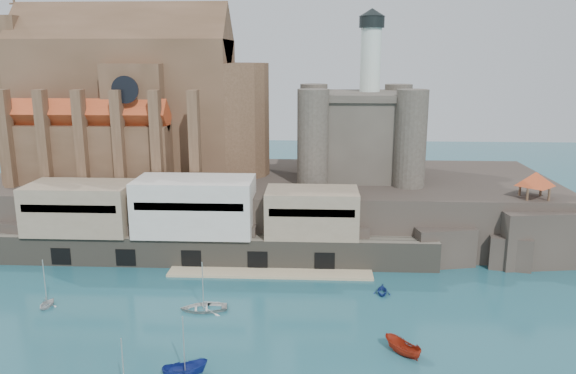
# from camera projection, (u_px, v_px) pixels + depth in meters

# --- Properties ---
(ground) EXTENTS (300.00, 300.00, 0.00)m
(ground) POSITION_uv_depth(u_px,v_px,m) (241.00, 333.00, 65.11)
(ground) COLOR #1A4B57
(ground) RESTS_ON ground
(promontory) EXTENTS (100.00, 36.00, 10.00)m
(promontory) POSITION_uv_depth(u_px,v_px,m) (268.00, 204.00, 102.25)
(promontory) COLOR #29231F
(promontory) RESTS_ON ground
(quay) EXTENTS (70.00, 12.00, 13.05)m
(quay) POSITION_uv_depth(u_px,v_px,m) (194.00, 223.00, 86.63)
(quay) COLOR #5E584B
(quay) RESTS_ON ground
(church) EXTENTS (47.00, 25.93, 30.51)m
(church) POSITION_uv_depth(u_px,v_px,m) (137.00, 107.00, 101.87)
(church) COLOR #513825
(church) RESTS_ON promontory
(castle_keep) EXTENTS (21.20, 21.20, 29.30)m
(castle_keep) POSITION_uv_depth(u_px,v_px,m) (358.00, 130.00, 100.03)
(castle_keep) COLOR #433D34
(castle_keep) RESTS_ON promontory
(rock_outcrop) EXTENTS (14.50, 10.50, 8.70)m
(rock_outcrop) POSITION_uv_depth(u_px,v_px,m) (530.00, 235.00, 87.26)
(rock_outcrop) COLOR #29231F
(rock_outcrop) RESTS_ON ground
(pavilion) EXTENTS (6.40, 6.40, 5.40)m
(pavilion) POSITION_uv_depth(u_px,v_px,m) (535.00, 181.00, 85.41)
(pavilion) COLOR #513825
(pavilion) RESTS_ON rock_outcrop
(boat_4) EXTENTS (2.89, 1.94, 3.17)m
(boat_4) POSITION_uv_depth(u_px,v_px,m) (47.00, 307.00, 71.73)
(boat_4) COLOR silver
(boat_4) RESTS_ON ground
(boat_5) EXTENTS (2.57, 2.57, 4.78)m
(boat_5) POSITION_uv_depth(u_px,v_px,m) (402.00, 353.00, 60.55)
(boat_5) COLOR #9B2611
(boat_5) RESTS_ON ground
(boat_6) EXTENTS (1.90, 4.39, 5.95)m
(boat_6) POSITION_uv_depth(u_px,v_px,m) (204.00, 310.00, 70.92)
(boat_6) COLOR silver
(boat_6) RESTS_ON ground
(boat_7) EXTENTS (2.95, 1.99, 3.23)m
(boat_7) POSITION_uv_depth(u_px,v_px,m) (382.00, 294.00, 75.70)
(boat_7) COLOR navy
(boat_7) RESTS_ON ground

